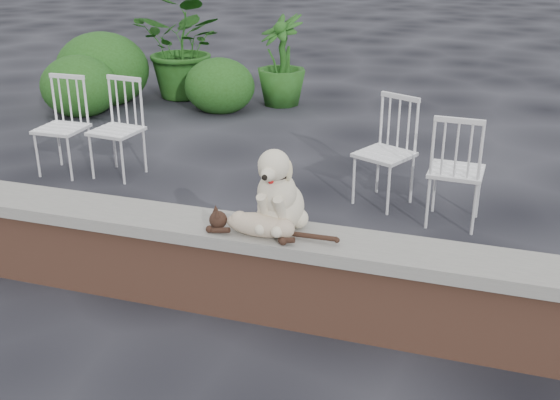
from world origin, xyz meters
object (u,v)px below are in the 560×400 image
(cat, at_px, (260,224))
(potted_plant_a, at_px, (185,46))
(chair_c, at_px, (457,169))
(dog, at_px, (281,186))
(potted_plant_b, at_px, (281,60))
(chair_a, at_px, (61,127))
(chair_b, at_px, (116,129))
(chair_d, at_px, (385,152))

(cat, distance_m, potted_plant_a, 5.86)
(chair_c, bearing_deg, cat, 64.04)
(dog, xyz_separation_m, potted_plant_b, (-1.61, 4.96, -0.25))
(potted_plant_b, bearing_deg, chair_a, -110.39)
(chair_b, xyz_separation_m, chair_c, (3.18, -0.13, 0.00))
(cat, height_order, chair_d, chair_d)
(chair_a, bearing_deg, chair_c, -1.29)
(cat, distance_m, chair_d, 2.14)
(chair_b, relative_size, chair_d, 1.00)
(chair_b, distance_m, chair_d, 2.56)
(chair_c, bearing_deg, chair_a, 1.71)
(cat, height_order, chair_b, chair_b)
(dog, relative_size, potted_plant_a, 0.38)
(chair_d, bearing_deg, potted_plant_a, 162.40)
(chair_c, bearing_deg, dog, 64.03)
(cat, relative_size, chair_a, 1.00)
(chair_b, xyz_separation_m, potted_plant_b, (0.65, 3.11, 0.13))
(dog, bearing_deg, cat, -115.60)
(chair_b, relative_size, chair_c, 1.00)
(chair_b, xyz_separation_m, chair_d, (2.56, 0.10, 0.00))
(chair_c, xyz_separation_m, chair_a, (-3.72, 0.04, 0.00))
(chair_b, distance_m, chair_c, 3.18)
(chair_a, bearing_deg, dog, -32.79)
(chair_d, relative_size, potted_plant_a, 0.66)
(dog, relative_size, chair_c, 0.58)
(cat, relative_size, potted_plant_b, 0.79)
(dog, relative_size, cat, 0.58)
(dog, relative_size, potted_plant_b, 0.45)
(chair_a, distance_m, chair_d, 3.11)
(dog, bearing_deg, potted_plant_a, 123.71)
(dog, distance_m, potted_plant_a, 5.77)
(dog, bearing_deg, chair_c, 64.23)
(chair_a, relative_size, chair_d, 1.00)
(potted_plant_a, bearing_deg, potted_plant_b, 0.91)
(cat, bearing_deg, chair_c, 64.24)
(cat, bearing_deg, potted_plant_b, 109.12)
(chair_c, bearing_deg, chair_b, -0.13)
(chair_b, height_order, potted_plant_b, potted_plant_b)
(chair_b, xyz_separation_m, potted_plant_a, (-0.74, 3.09, 0.24))
(chair_b, bearing_deg, cat, -36.79)
(dog, relative_size, chair_d, 0.58)
(cat, distance_m, chair_c, 2.13)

